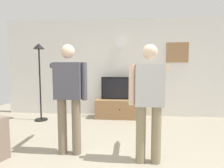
{
  "coord_description": "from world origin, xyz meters",
  "views": [
    {
      "loc": [
        0.37,
        -2.38,
        1.38
      ],
      "look_at": [
        0.04,
        1.2,
        1.05
      ],
      "focal_mm": 30.13,
      "sensor_mm": 36.0,
      "label": 1
    }
  ],
  "objects_px": {
    "tv_stand": "(120,109)",
    "framed_picture": "(177,52)",
    "wall_clock": "(121,42)",
    "floor_lamp": "(39,66)",
    "television": "(120,88)",
    "person_standing_nearer_lamp": "(69,93)",
    "person_standing_nearer_couch": "(149,97)"
  },
  "relations": [
    {
      "from": "tv_stand",
      "to": "framed_picture",
      "type": "relative_size",
      "value": 2.24
    },
    {
      "from": "wall_clock",
      "to": "floor_lamp",
      "type": "bearing_deg",
      "value": -161.03
    },
    {
      "from": "television",
      "to": "wall_clock",
      "type": "xyz_separation_m",
      "value": [
        0.0,
        0.24,
        1.25
      ]
    },
    {
      "from": "wall_clock",
      "to": "person_standing_nearer_lamp",
      "type": "height_order",
      "value": "wall_clock"
    },
    {
      "from": "person_standing_nearer_couch",
      "to": "television",
      "type": "bearing_deg",
      "value": 102.49
    },
    {
      "from": "tv_stand",
      "to": "floor_lamp",
      "type": "bearing_deg",
      "value": -168.66
    },
    {
      "from": "wall_clock",
      "to": "person_standing_nearer_lamp",
      "type": "relative_size",
      "value": 0.18
    },
    {
      "from": "wall_clock",
      "to": "tv_stand",
      "type": "bearing_deg",
      "value": -90.0
    },
    {
      "from": "tv_stand",
      "to": "floor_lamp",
      "type": "relative_size",
      "value": 0.67
    },
    {
      "from": "framed_picture",
      "to": "wall_clock",
      "type": "bearing_deg",
      "value": -179.81
    },
    {
      "from": "framed_picture",
      "to": "person_standing_nearer_lamp",
      "type": "bearing_deg",
      "value": -132.26
    },
    {
      "from": "wall_clock",
      "to": "person_standing_nearer_lamp",
      "type": "bearing_deg",
      "value": -105.86
    },
    {
      "from": "person_standing_nearer_couch",
      "to": "tv_stand",
      "type": "bearing_deg",
      "value": 102.73
    },
    {
      "from": "wall_clock",
      "to": "person_standing_nearer_couch",
      "type": "height_order",
      "value": "wall_clock"
    },
    {
      "from": "framed_picture",
      "to": "floor_lamp",
      "type": "xyz_separation_m",
      "value": [
        -3.56,
        -0.7,
        -0.36
      ]
    },
    {
      "from": "tv_stand",
      "to": "television",
      "type": "height_order",
      "value": "television"
    },
    {
      "from": "person_standing_nearer_lamp",
      "to": "person_standing_nearer_couch",
      "type": "xyz_separation_m",
      "value": [
        1.22,
        -0.16,
        -0.02
      ]
    },
    {
      "from": "television",
      "to": "person_standing_nearer_couch",
      "type": "distance_m",
      "value": 2.43
    },
    {
      "from": "framed_picture",
      "to": "person_standing_nearer_couch",
      "type": "distance_m",
      "value": 2.92
    },
    {
      "from": "wall_clock",
      "to": "floor_lamp",
      "type": "relative_size",
      "value": 0.16
    },
    {
      "from": "floor_lamp",
      "to": "person_standing_nearer_couch",
      "type": "relative_size",
      "value": 1.16
    },
    {
      "from": "television",
      "to": "floor_lamp",
      "type": "height_order",
      "value": "floor_lamp"
    },
    {
      "from": "wall_clock",
      "to": "framed_picture",
      "type": "bearing_deg",
      "value": 0.19
    },
    {
      "from": "tv_stand",
      "to": "floor_lamp",
      "type": "xyz_separation_m",
      "value": [
        -2.03,
        -0.41,
        1.15
      ]
    },
    {
      "from": "person_standing_nearer_couch",
      "to": "framed_picture",
      "type": "bearing_deg",
      "value": 68.9
    },
    {
      "from": "person_standing_nearer_lamp",
      "to": "wall_clock",
      "type": "bearing_deg",
      "value": 74.14
    },
    {
      "from": "wall_clock",
      "to": "floor_lamp",
      "type": "distance_m",
      "value": 2.24
    },
    {
      "from": "television",
      "to": "framed_picture",
      "type": "height_order",
      "value": "framed_picture"
    },
    {
      "from": "wall_clock",
      "to": "framed_picture",
      "type": "height_order",
      "value": "wall_clock"
    },
    {
      "from": "person_standing_nearer_lamp",
      "to": "person_standing_nearer_couch",
      "type": "relative_size",
      "value": 1.02
    },
    {
      "from": "floor_lamp",
      "to": "person_standing_nearer_couch",
      "type": "height_order",
      "value": "floor_lamp"
    },
    {
      "from": "framed_picture",
      "to": "person_standing_nearer_lamp",
      "type": "distance_m",
      "value": 3.4
    }
  ]
}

